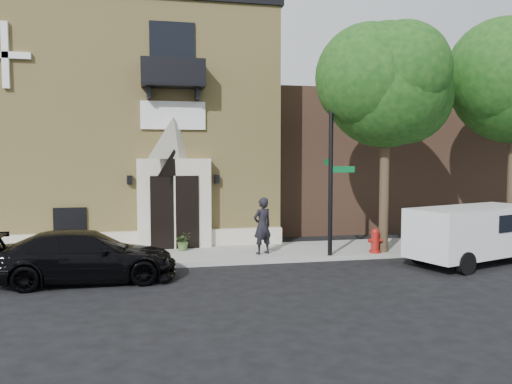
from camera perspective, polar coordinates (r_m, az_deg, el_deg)
ground at (r=15.78m, az=-5.12°, el=-8.47°), size 120.00×120.00×0.00m
sidewalk at (r=17.35m, az=-2.40°, el=-7.06°), size 42.00×3.00×0.15m
church at (r=23.32m, az=-14.89°, el=6.89°), size 12.20×11.01×9.30m
neighbour_building at (r=27.94m, az=17.75°, el=3.39°), size 18.00×8.00×6.40m
street_tree_left at (r=17.66m, az=14.86°, el=11.88°), size 4.97×4.38×7.77m
black_sedan at (r=14.48m, az=-18.86°, el=-6.96°), size 4.90×2.09×1.41m
cargo_van at (r=17.43m, az=23.86°, el=-4.20°), size 4.78×3.08×1.82m
street_sign at (r=16.57m, az=8.58°, el=2.33°), size 0.88×0.91×5.52m
fire_hydrant at (r=17.52m, az=13.45°, el=-5.45°), size 0.47×0.38×0.83m
dumpster at (r=19.53m, az=22.21°, el=-3.95°), size 2.15×1.49×1.29m
planter at (r=17.68m, az=-8.28°, el=-5.56°), size 0.60×0.52×0.66m
pedestrian_near at (r=16.77m, az=0.73°, el=-3.88°), size 0.82×0.69×1.91m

